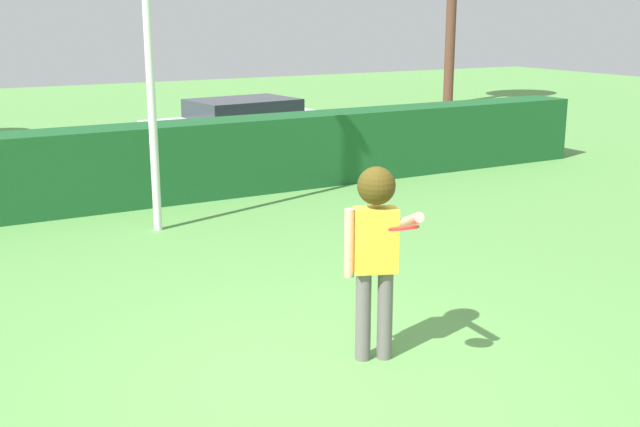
# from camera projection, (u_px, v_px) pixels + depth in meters

# --- Properties ---
(ground_plane) EXTENTS (60.00, 60.00, 0.00)m
(ground_plane) POSITION_uv_depth(u_px,v_px,m) (322.00, 376.00, 6.92)
(ground_plane) COLOR #5F9D4C
(person) EXTENTS (0.53, 0.82, 1.79)m
(person) POSITION_uv_depth(u_px,v_px,m) (376.00, 239.00, 6.98)
(person) COLOR #665E5F
(person) RESTS_ON ground
(frisbee) EXTENTS (0.25, 0.25, 0.08)m
(frisbee) POSITION_uv_depth(u_px,v_px,m) (404.00, 228.00, 6.38)
(frisbee) COLOR red
(hedge_row) EXTENTS (19.56, 0.90, 1.29)m
(hedge_row) POSITION_uv_depth(u_px,v_px,m) (105.00, 168.00, 12.74)
(hedge_row) COLOR #1B5728
(hedge_row) RESTS_ON ground
(parked_car_white) EXTENTS (4.35, 2.16, 1.25)m
(parked_car_white) POSITION_uv_depth(u_px,v_px,m) (243.00, 125.00, 17.37)
(parked_car_white) COLOR white
(parked_car_white) RESTS_ON ground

